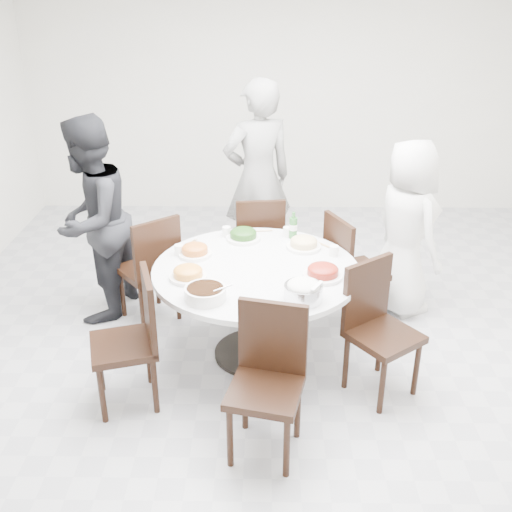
{
  "coord_description": "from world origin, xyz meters",
  "views": [
    {
      "loc": [
        -0.22,
        -4.1,
        2.68
      ],
      "look_at": [
        -0.28,
        -0.18,
        0.82
      ],
      "focal_mm": 42.0,
      "sensor_mm": 36.0,
      "label": 1
    }
  ],
  "objects_px": {
    "chair_sw": "(123,343)",
    "beverage_bottle": "(293,225)",
    "dining_table": "(256,312)",
    "soup_bowl": "(205,293)",
    "chair_ne": "(356,269)",
    "chair_n": "(258,243)",
    "diner_left": "(91,221)",
    "chair_se": "(384,333)",
    "diner_right": "(406,229)",
    "chair_s": "(265,388)",
    "diner_middle": "(258,179)",
    "chair_nw": "(148,267)",
    "rice_bowl": "(303,293)"
  },
  "relations": [
    {
      "from": "chair_n",
      "to": "chair_s",
      "type": "bearing_deg",
      "value": 85.14
    },
    {
      "from": "chair_sw",
      "to": "rice_bowl",
      "type": "height_order",
      "value": "chair_sw"
    },
    {
      "from": "chair_ne",
      "to": "diner_middle",
      "type": "bearing_deg",
      "value": 16.32
    },
    {
      "from": "dining_table",
      "to": "soup_bowl",
      "type": "relative_size",
      "value": 5.5
    },
    {
      "from": "chair_se",
      "to": "dining_table",
      "type": "bearing_deg",
      "value": 116.97
    },
    {
      "from": "diner_right",
      "to": "beverage_bottle",
      "type": "distance_m",
      "value": 0.98
    },
    {
      "from": "dining_table",
      "to": "soup_bowl",
      "type": "height_order",
      "value": "soup_bowl"
    },
    {
      "from": "diner_middle",
      "to": "chair_s",
      "type": "bearing_deg",
      "value": 69.02
    },
    {
      "from": "diner_middle",
      "to": "chair_n",
      "type": "bearing_deg",
      "value": 68.74
    },
    {
      "from": "chair_s",
      "to": "diner_right",
      "type": "bearing_deg",
      "value": 69.95
    },
    {
      "from": "diner_right",
      "to": "soup_bowl",
      "type": "relative_size",
      "value": 5.51
    },
    {
      "from": "dining_table",
      "to": "diner_middle",
      "type": "distance_m",
      "value": 1.6
    },
    {
      "from": "chair_n",
      "to": "diner_right",
      "type": "height_order",
      "value": "diner_right"
    },
    {
      "from": "chair_n",
      "to": "diner_middle",
      "type": "bearing_deg",
      "value": -95.19
    },
    {
      "from": "chair_ne",
      "to": "beverage_bottle",
      "type": "bearing_deg",
      "value": 65.24
    },
    {
      "from": "chair_nw",
      "to": "chair_sw",
      "type": "xyz_separation_m",
      "value": [
        0.03,
        -1.11,
        0.0
      ]
    },
    {
      "from": "chair_s",
      "to": "chair_ne",
      "type": "bearing_deg",
      "value": 77.81
    },
    {
      "from": "chair_nw",
      "to": "rice_bowl",
      "type": "relative_size",
      "value": 3.76
    },
    {
      "from": "chair_s",
      "to": "diner_right",
      "type": "distance_m",
      "value": 2.15
    },
    {
      "from": "diner_left",
      "to": "beverage_bottle",
      "type": "height_order",
      "value": "diner_left"
    },
    {
      "from": "chair_se",
      "to": "diner_left",
      "type": "xyz_separation_m",
      "value": [
        -2.22,
        1.06,
        0.38
      ]
    },
    {
      "from": "dining_table",
      "to": "rice_bowl",
      "type": "relative_size",
      "value": 5.94
    },
    {
      "from": "chair_ne",
      "to": "chair_n",
      "type": "distance_m",
      "value": 0.96
    },
    {
      "from": "diner_right",
      "to": "soup_bowl",
      "type": "height_order",
      "value": "diner_right"
    },
    {
      "from": "chair_n",
      "to": "beverage_bottle",
      "type": "bearing_deg",
      "value": 112.82
    },
    {
      "from": "diner_middle",
      "to": "rice_bowl",
      "type": "relative_size",
      "value": 7.37
    },
    {
      "from": "dining_table",
      "to": "chair_n",
      "type": "distance_m",
      "value": 1.05
    },
    {
      "from": "dining_table",
      "to": "chair_sw",
      "type": "relative_size",
      "value": 1.58
    },
    {
      "from": "dining_table",
      "to": "diner_middle",
      "type": "bearing_deg",
      "value": 90.14
    },
    {
      "from": "chair_ne",
      "to": "diner_middle",
      "type": "xyz_separation_m",
      "value": [
        -0.82,
        0.97,
        0.46
      ]
    },
    {
      "from": "chair_nw",
      "to": "chair_se",
      "type": "relative_size",
      "value": 1.0
    },
    {
      "from": "chair_sw",
      "to": "rice_bowl",
      "type": "xyz_separation_m",
      "value": [
        1.18,
        0.1,
        0.33
      ]
    },
    {
      "from": "chair_se",
      "to": "diner_middle",
      "type": "bearing_deg",
      "value": 77.62
    },
    {
      "from": "chair_s",
      "to": "chair_se",
      "type": "bearing_deg",
      "value": 50.1
    },
    {
      "from": "chair_sw",
      "to": "chair_ne",
      "type": "bearing_deg",
      "value": 106.32
    },
    {
      "from": "chair_se",
      "to": "soup_bowl",
      "type": "bearing_deg",
      "value": 144.73
    },
    {
      "from": "soup_bowl",
      "to": "beverage_bottle",
      "type": "xyz_separation_m",
      "value": [
        0.61,
        1.0,
        0.07
      ]
    },
    {
      "from": "chair_sw",
      "to": "beverage_bottle",
      "type": "height_order",
      "value": "beverage_bottle"
    },
    {
      "from": "soup_bowl",
      "to": "chair_se",
      "type": "bearing_deg",
      "value": 1.61
    },
    {
      "from": "dining_table",
      "to": "chair_se",
      "type": "xyz_separation_m",
      "value": [
        0.88,
        -0.43,
        0.1
      ]
    },
    {
      "from": "chair_ne",
      "to": "chair_n",
      "type": "xyz_separation_m",
      "value": [
        -0.81,
        0.51,
        0.0
      ]
    },
    {
      "from": "chair_nw",
      "to": "diner_left",
      "type": "distance_m",
      "value": 0.59
    },
    {
      "from": "diner_left",
      "to": "beverage_bottle",
      "type": "relative_size",
      "value": 7.69
    },
    {
      "from": "diner_middle",
      "to": "beverage_bottle",
      "type": "bearing_deg",
      "value": 84.4
    },
    {
      "from": "chair_ne",
      "to": "chair_se",
      "type": "relative_size",
      "value": 1.0
    },
    {
      "from": "chair_sw",
      "to": "diner_right",
      "type": "bearing_deg",
      "value": 105.08
    },
    {
      "from": "beverage_bottle",
      "to": "chair_se",
      "type": "bearing_deg",
      "value": -58.87
    },
    {
      "from": "chair_se",
      "to": "chair_sw",
      "type": "bearing_deg",
      "value": 147.67
    },
    {
      "from": "soup_bowl",
      "to": "diner_left",
      "type": "bearing_deg",
      "value": 133.24
    },
    {
      "from": "chair_sw",
      "to": "dining_table",
      "type": "bearing_deg",
      "value": 106.39
    }
  ]
}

